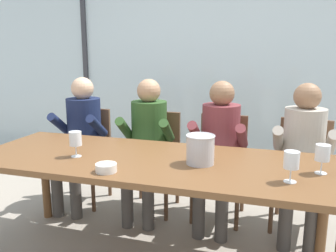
% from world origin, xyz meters
% --- Properties ---
extents(ground, '(14.00, 14.00, 0.00)m').
position_xyz_m(ground, '(0.00, 1.00, 0.00)').
color(ground, '#9E9384').
extents(window_glass_panel, '(7.65, 0.03, 2.60)m').
position_xyz_m(window_glass_panel, '(0.00, 2.19, 1.30)').
color(window_glass_panel, silver).
rests_on(window_glass_panel, ground).
extents(window_mullion_left, '(0.06, 0.06, 2.60)m').
position_xyz_m(window_mullion_left, '(-1.72, 2.17, 1.30)').
color(window_mullion_left, '#38383D').
rests_on(window_mullion_left, ground).
extents(hillside_vineyard, '(13.65, 2.40, 1.54)m').
position_xyz_m(hillside_vineyard, '(0.00, 5.80, 0.77)').
color(hillside_vineyard, '#477A38').
rests_on(hillside_vineyard, ground).
extents(dining_table, '(2.45, 0.90, 0.75)m').
position_xyz_m(dining_table, '(0.00, 0.00, 0.68)').
color(dining_table, brown).
rests_on(dining_table, ground).
extents(chair_near_curtain, '(0.47, 0.47, 0.89)m').
position_xyz_m(chair_near_curtain, '(-0.99, 0.84, 0.52)').
color(chair_near_curtain, brown).
rests_on(chair_near_curtain, ground).
extents(chair_left_of_center, '(0.44, 0.44, 0.89)m').
position_xyz_m(chair_left_of_center, '(-0.29, 0.88, 0.52)').
color(chair_left_of_center, brown).
rests_on(chair_left_of_center, ground).
extents(chair_center, '(0.45, 0.45, 0.89)m').
position_xyz_m(chair_center, '(0.33, 0.89, 0.52)').
color(chair_center, brown).
rests_on(chair_center, ground).
extents(chair_right_of_center, '(0.50, 0.50, 0.89)m').
position_xyz_m(chair_right_of_center, '(1.01, 0.89, 0.52)').
color(chair_right_of_center, brown).
rests_on(chair_right_of_center, ground).
extents(person_navy_polo, '(0.48, 0.62, 1.21)m').
position_xyz_m(person_navy_polo, '(-0.98, 0.72, 0.70)').
color(person_navy_polo, '#192347').
rests_on(person_navy_polo, ground).
extents(person_olive_shirt, '(0.49, 0.63, 1.21)m').
position_xyz_m(person_olive_shirt, '(-0.31, 0.72, 0.70)').
color(person_olive_shirt, '#2D5123').
rests_on(person_olive_shirt, ground).
extents(person_maroon_top, '(0.46, 0.61, 1.21)m').
position_xyz_m(person_maroon_top, '(0.33, 0.72, 0.70)').
color(person_maroon_top, brown).
rests_on(person_maroon_top, ground).
extents(person_beige_jumper, '(0.48, 0.62, 1.21)m').
position_xyz_m(person_beige_jumper, '(0.99, 0.72, 0.70)').
color(person_beige_jumper, '#B7AD9E').
rests_on(person_beige_jumper, ground).
extents(ice_bucket_primary, '(0.19, 0.19, 0.19)m').
position_xyz_m(ice_bucket_primary, '(0.33, -0.01, 0.85)').
color(ice_bucket_primary, '#B7B7BC').
rests_on(ice_bucket_primary, dining_table).
extents(tasting_bowl, '(0.13, 0.13, 0.05)m').
position_xyz_m(tasting_bowl, '(-0.17, -0.33, 0.78)').
color(tasting_bowl, silver).
rests_on(tasting_bowl, dining_table).
extents(wine_glass_by_left_taster, '(0.08, 0.08, 0.17)m').
position_xyz_m(wine_glass_by_left_taster, '(-0.51, -0.11, 0.87)').
color(wine_glass_by_left_taster, silver).
rests_on(wine_glass_by_left_taster, dining_table).
extents(wine_glass_near_bucket, '(0.08, 0.08, 0.17)m').
position_xyz_m(wine_glass_near_bucket, '(0.86, -0.18, 0.87)').
color(wine_glass_near_bucket, silver).
rests_on(wine_glass_near_bucket, dining_table).
extents(wine_glass_center_pour, '(0.08, 0.08, 0.17)m').
position_xyz_m(wine_glass_center_pour, '(1.04, 0.02, 0.87)').
color(wine_glass_center_pour, silver).
rests_on(wine_glass_center_pour, dining_table).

